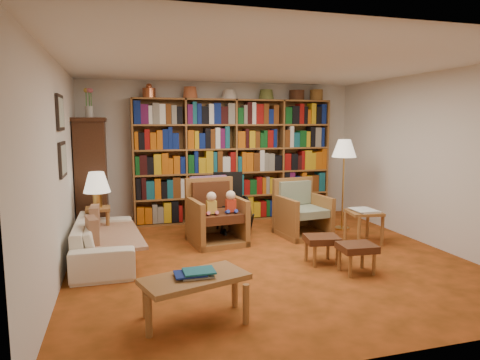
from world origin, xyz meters
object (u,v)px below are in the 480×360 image
object	(u,v)px
footstool_b	(357,249)
floor_lamp	(344,152)
wheelchair	(230,206)
footstool_a	(322,241)
coffee_table	(195,282)
armchair_leather	(215,216)
side_table_papers	(364,216)
armchair_sage	(300,214)
side_table_lamp	(98,219)
sofa	(105,240)

from	to	relation	value
footstool_b	floor_lamp	bearing A→B (deg)	65.19
wheelchair	footstool_b	xyz separation A→B (m)	(0.97, -2.25, -0.16)
footstool_a	coffee_table	bearing A→B (deg)	-148.12
armchair_leather	side_table_papers	world-z (taller)	armchair_leather
armchair_leather	armchair_sage	bearing A→B (deg)	0.79
floor_lamp	side_table_papers	xyz separation A→B (m)	(-0.13, -0.86, -0.89)
side_table_papers	armchair_leather	bearing A→B (deg)	161.36
wheelchair	footstool_b	size ratio (longest dim) A/B	2.20
armchair_sage	footstool_b	size ratio (longest dim) A/B	2.00
armchair_leather	side_table_papers	distance (m)	2.21
wheelchair	footstool_a	xyz separation A→B (m)	(0.73, -1.81, -0.16)
armchair_leather	armchair_sage	distance (m)	1.40
armchair_leather	side_table_papers	xyz separation A→B (m)	(2.09, -0.71, 0.01)
footstool_a	side_table_papers	bearing A→B (deg)	32.97
side_table_lamp	coffee_table	distance (m)	2.84
wheelchair	side_table_papers	size ratio (longest dim) A/B	1.87
armchair_sage	side_table_lamp	bearing A→B (deg)	176.93
floor_lamp	side_table_papers	world-z (taller)	floor_lamp
floor_lamp	footstool_b	bearing A→B (deg)	-114.81
floor_lamp	footstool_a	bearing A→B (deg)	-127.00
armchair_leather	footstool_b	size ratio (longest dim) A/B	2.17
footstool_b	coffee_table	xyz separation A→B (m)	(-2.07, -0.70, 0.07)
sofa	coffee_table	xyz separation A→B (m)	(0.83, -2.04, 0.09)
sofa	footstool_a	bearing A→B (deg)	-108.11
armchair_leather	armchair_sage	xyz separation A→B (m)	(1.40, 0.02, -0.05)
side_table_papers	footstool_a	xyz separation A→B (m)	(-1.01, -0.66, -0.12)
sofa	wheelchair	bearing A→B (deg)	-64.19
wheelchair	footstool_b	bearing A→B (deg)	-66.66
coffee_table	floor_lamp	bearing A→B (deg)	41.74
sofa	side_table_lamp	size ratio (longest dim) A/B	3.17
floor_lamp	footstool_a	xyz separation A→B (m)	(-1.14, -1.51, -1.01)
footstool_b	coffee_table	size ratio (longest dim) A/B	0.43
floor_lamp	footstool_a	world-z (taller)	floor_lamp
side_table_lamp	footstool_a	world-z (taller)	side_table_lamp
footstool_b	coffee_table	distance (m)	2.19
side_table_papers	footstool_b	world-z (taller)	side_table_papers
wheelchair	coffee_table	xyz separation A→B (m)	(-1.10, -2.95, -0.08)
armchair_leather	wheelchair	xyz separation A→B (m)	(0.35, 0.44, 0.05)
armchair_leather	floor_lamp	world-z (taller)	floor_lamp
wheelchair	floor_lamp	bearing A→B (deg)	-8.91
armchair_leather	wheelchair	distance (m)	0.57
wheelchair	footstool_a	distance (m)	1.96
armchair_sage	sofa	bearing A→B (deg)	-170.77
side_table_papers	footstool_a	size ratio (longest dim) A/B	1.12
armchair_sage	footstool_a	xyz separation A→B (m)	(-0.32, -1.38, -0.05)
armchair_sage	footstool_b	bearing A→B (deg)	-92.60
sofa	armchair_sage	world-z (taller)	armchair_sage
wheelchair	coffee_table	size ratio (longest dim) A/B	0.95
sofa	wheelchair	distance (m)	2.14
side_table_lamp	sofa	bearing A→B (deg)	-81.24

